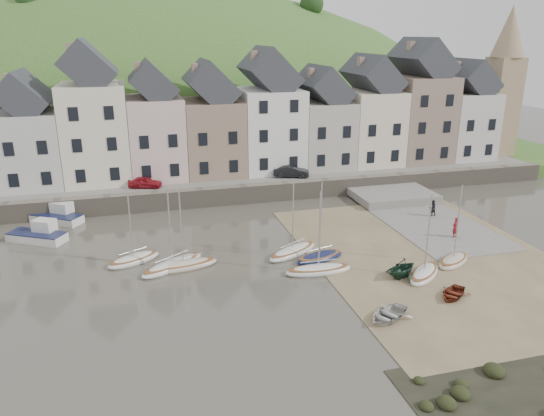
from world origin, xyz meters
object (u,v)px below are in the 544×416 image
object	(u,v)px
rowboat_white	(388,314)
car_left	(145,182)
person_dark	(432,208)
car_right	(291,171)
rowboat_green	(402,268)
person_red	(455,227)
sailboat_0	(172,265)
rowboat_red	(453,294)

from	to	relation	value
rowboat_white	car_left	bearing A→B (deg)	176.16
person_dark	car_left	distance (m)	27.95
car_left	car_right	xyz separation A→B (m)	(15.29, 0.00, 0.06)
rowboat_green	rowboat_white	bearing A→B (deg)	-59.38
person_red	car_left	bearing A→B (deg)	-57.15
rowboat_white	rowboat_green	size ratio (longest dim) A/B	1.14
person_dark	car_left	xyz separation A→B (m)	(-25.53, 11.32, 1.28)
person_dark	car_left	size ratio (longest dim) A/B	0.46
person_red	car_left	size ratio (longest dim) A/B	0.53
person_red	car_left	distance (m)	29.55
car_right	rowboat_white	bearing A→B (deg)	-165.61
sailboat_0	person_dark	size ratio (longest dim) A/B	4.15
person_red	person_dark	world-z (taller)	person_red
sailboat_0	car_left	distance (m)	16.46
car_right	sailboat_0	bearing A→B (deg)	158.41
rowboat_white	rowboat_red	xyz separation A→B (m)	(5.33, 1.38, -0.05)
rowboat_red	person_red	distance (m)	10.93
rowboat_red	car_left	bearing A→B (deg)	177.72
rowboat_green	car_right	world-z (taller)	car_right
rowboat_green	person_dark	distance (m)	14.05
rowboat_white	car_left	distance (m)	30.02
rowboat_white	person_dark	bearing A→B (deg)	111.84
sailboat_0	rowboat_white	bearing A→B (deg)	-42.21
sailboat_0	person_dark	xyz separation A→B (m)	(24.35, 4.98, 0.62)
person_red	car_right	bearing A→B (deg)	-84.12
rowboat_white	person_dark	size ratio (longest dim) A/B	2.02
sailboat_0	person_dark	distance (m)	24.86
rowboat_green	person_red	size ratio (longest dim) A/B	1.55
sailboat_0	rowboat_red	bearing A→B (deg)	-28.56
person_dark	car_right	size ratio (longest dim) A/B	0.40
rowboat_red	car_right	bearing A→B (deg)	148.90
rowboat_white	person_dark	distance (m)	20.09
rowboat_red	car_left	xyz separation A→B (m)	(-18.31, 25.63, 1.84)
person_red	car_right	xyz separation A→B (m)	(-9.14, 16.59, 1.23)
rowboat_white	person_red	world-z (taller)	person_red
rowboat_white	person_dark	world-z (taller)	person_dark
rowboat_red	person_red	bearing A→B (deg)	108.11
rowboat_white	rowboat_green	world-z (taller)	rowboat_green
sailboat_0	person_red	xyz separation A→B (m)	(23.24, -0.28, 0.74)
person_dark	rowboat_red	bearing A→B (deg)	61.46
car_left	car_right	size ratio (longest dim) A/B	0.87
person_red	rowboat_white	bearing A→B (deg)	19.36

